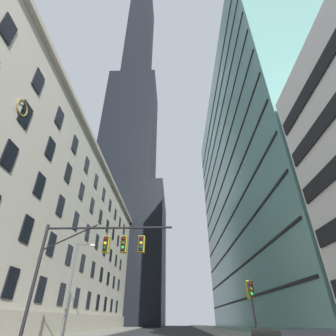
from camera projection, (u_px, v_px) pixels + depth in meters
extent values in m
cube|color=beige|center=(58.00, 238.00, 41.19)|extent=(12.86, 67.78, 25.99)
cube|color=#B2A893|center=(108.00, 172.00, 47.37)|extent=(0.70, 67.78, 0.60)
cube|color=#B2A893|center=(86.00, 324.00, 34.89)|extent=(0.50, 67.78, 2.20)
cube|color=black|center=(11.00, 283.00, 19.36)|extent=(0.14, 1.40, 2.20)
cube|color=black|center=(41.00, 289.00, 23.64)|extent=(0.14, 1.40, 2.20)
cube|color=black|center=(62.00, 294.00, 27.92)|extent=(0.14, 1.40, 2.20)
cube|color=black|center=(77.00, 298.00, 32.20)|extent=(0.14, 1.40, 2.20)
cube|color=black|center=(88.00, 300.00, 36.49)|extent=(0.14, 1.40, 2.20)
cube|color=black|center=(98.00, 302.00, 40.77)|extent=(0.14, 1.40, 2.20)
cube|color=black|center=(105.00, 304.00, 45.05)|extent=(0.14, 1.40, 2.20)
cube|color=black|center=(111.00, 305.00, 49.33)|extent=(0.14, 1.40, 2.20)
cube|color=black|center=(117.00, 306.00, 53.61)|extent=(0.14, 1.40, 2.20)
cube|color=black|center=(27.00, 229.00, 21.53)|extent=(0.14, 1.40, 2.20)
cube|color=black|center=(51.00, 244.00, 25.81)|extent=(0.14, 1.40, 2.20)
cube|color=black|center=(69.00, 255.00, 30.09)|extent=(0.14, 1.40, 2.20)
cube|color=black|center=(83.00, 263.00, 34.37)|extent=(0.14, 1.40, 2.20)
cube|color=black|center=(93.00, 269.00, 38.65)|extent=(0.14, 1.40, 2.20)
cube|color=black|center=(101.00, 274.00, 42.93)|extent=(0.14, 1.40, 2.20)
cube|color=black|center=(108.00, 278.00, 47.22)|extent=(0.14, 1.40, 2.20)
cube|color=black|center=(114.00, 282.00, 51.50)|extent=(0.14, 1.40, 2.20)
cube|color=black|center=(119.00, 285.00, 55.78)|extent=(0.14, 1.40, 2.20)
cube|color=black|center=(9.00, 155.00, 19.41)|extent=(0.14, 1.40, 2.20)
cube|color=black|center=(40.00, 185.00, 23.69)|extent=(0.14, 1.40, 2.20)
cube|color=black|center=(60.00, 206.00, 27.98)|extent=(0.14, 1.40, 2.20)
cube|color=black|center=(76.00, 221.00, 32.26)|extent=(0.14, 1.40, 2.20)
cube|color=black|center=(88.00, 233.00, 36.54)|extent=(0.14, 1.40, 2.20)
cube|color=black|center=(97.00, 242.00, 40.82)|extent=(0.14, 1.40, 2.20)
cube|color=black|center=(104.00, 249.00, 45.10)|extent=(0.14, 1.40, 2.20)
cube|color=black|center=(111.00, 255.00, 49.38)|extent=(0.14, 1.40, 2.20)
cube|color=black|center=(116.00, 260.00, 53.66)|extent=(0.14, 1.40, 2.20)
cube|color=black|center=(120.00, 265.00, 57.95)|extent=(0.14, 1.40, 2.20)
cube|color=black|center=(25.00, 115.00, 21.58)|extent=(0.14, 1.40, 2.20)
cube|color=black|center=(50.00, 149.00, 25.86)|extent=(0.14, 1.40, 2.20)
cube|color=black|center=(68.00, 173.00, 30.14)|extent=(0.14, 1.40, 2.20)
cube|color=black|center=(82.00, 191.00, 34.42)|extent=(0.14, 1.40, 2.20)
cube|color=black|center=(92.00, 205.00, 38.70)|extent=(0.14, 1.40, 2.20)
cube|color=black|center=(101.00, 217.00, 42.99)|extent=(0.14, 1.40, 2.20)
cube|color=black|center=(107.00, 226.00, 47.27)|extent=(0.14, 1.40, 2.20)
cube|color=black|center=(113.00, 234.00, 51.55)|extent=(0.14, 1.40, 2.20)
cube|color=black|center=(118.00, 241.00, 55.83)|extent=(0.14, 1.40, 2.20)
cube|color=black|center=(122.00, 246.00, 60.11)|extent=(0.14, 1.40, 2.20)
cube|color=black|center=(8.00, 29.00, 19.46)|extent=(0.14, 1.40, 2.20)
cube|color=black|center=(38.00, 81.00, 23.75)|extent=(0.14, 1.40, 2.20)
cube|color=black|center=(59.00, 118.00, 28.03)|extent=(0.14, 1.40, 2.20)
cube|color=black|center=(75.00, 145.00, 32.31)|extent=(0.14, 1.40, 2.20)
cube|color=black|center=(87.00, 165.00, 36.59)|extent=(0.14, 1.40, 2.20)
cube|color=black|center=(96.00, 181.00, 40.87)|extent=(0.14, 1.40, 2.20)
cube|color=black|center=(104.00, 194.00, 45.15)|extent=(0.14, 1.40, 2.20)
cube|color=black|center=(110.00, 205.00, 49.43)|extent=(0.14, 1.40, 2.20)
cube|color=black|center=(115.00, 214.00, 53.72)|extent=(0.14, 1.40, 2.20)
cube|color=black|center=(120.00, 222.00, 58.00)|extent=(0.14, 1.40, 2.20)
cube|color=black|center=(124.00, 229.00, 62.28)|extent=(0.14, 1.40, 2.20)
torus|color=olive|center=(22.00, 108.00, 21.05)|extent=(0.13, 1.47, 1.47)
cylinder|color=silver|center=(22.00, 108.00, 21.05)|extent=(0.05, 1.27, 1.27)
cube|color=black|center=(23.00, 110.00, 21.13)|extent=(0.03, 0.36, 0.26)
cube|color=black|center=(22.00, 105.00, 20.90)|extent=(0.03, 0.53, 0.30)
cube|color=black|center=(119.00, 254.00, 80.99)|extent=(28.83, 28.83, 39.34)
cube|color=black|center=(131.00, 135.00, 105.90)|extent=(20.18, 20.18, 57.22)
cube|color=black|center=(140.00, 43.00, 139.11)|extent=(12.97, 12.97, 71.53)
cube|color=black|center=(334.00, 107.00, 14.46)|extent=(0.16, 11.36, 1.10)
cube|color=black|center=(318.00, 73.00, 16.01)|extent=(0.16, 11.36, 1.10)
cube|color=slate|center=(268.00, 180.00, 49.44)|extent=(18.09, 53.35, 50.08)
cube|color=black|center=(236.00, 301.00, 38.81)|extent=(0.12, 52.35, 0.24)
cube|color=black|center=(233.00, 273.00, 40.87)|extent=(0.12, 52.35, 0.24)
cube|color=black|center=(230.00, 248.00, 42.94)|extent=(0.12, 52.35, 0.24)
cube|color=black|center=(227.00, 225.00, 45.00)|extent=(0.12, 52.35, 0.24)
cube|color=black|center=(224.00, 205.00, 47.06)|extent=(0.12, 52.35, 0.24)
cube|color=black|center=(222.00, 185.00, 49.13)|extent=(0.12, 52.35, 0.24)
cube|color=black|center=(220.00, 168.00, 51.19)|extent=(0.12, 52.35, 0.24)
cube|color=black|center=(218.00, 152.00, 53.25)|extent=(0.12, 52.35, 0.24)
cube|color=black|center=(216.00, 137.00, 55.32)|extent=(0.12, 52.35, 0.24)
cube|color=black|center=(214.00, 123.00, 57.38)|extent=(0.12, 52.35, 0.24)
cube|color=black|center=(212.00, 110.00, 59.45)|extent=(0.12, 52.35, 0.24)
cylinder|color=black|center=(34.00, 280.00, 15.24)|extent=(0.20, 0.20, 6.90)
cylinder|color=black|center=(109.00, 228.00, 16.79)|extent=(8.34, 0.14, 0.14)
cylinder|color=black|center=(70.00, 237.00, 16.54)|extent=(3.42, 0.10, 1.72)
cylinder|color=black|center=(107.00, 232.00, 16.64)|extent=(0.04, 0.04, 0.60)
cube|color=black|center=(106.00, 244.00, 16.25)|extent=(0.30, 0.30, 0.90)
cube|color=olive|center=(106.00, 245.00, 16.40)|extent=(0.40, 0.40, 1.04)
sphere|color=#450808|center=(106.00, 239.00, 16.26)|extent=(0.20, 0.20, 0.20)
sphere|color=yellow|center=(105.00, 243.00, 16.12)|extent=(0.20, 0.20, 0.20)
sphere|color=#083D10|center=(105.00, 248.00, 15.97)|extent=(0.20, 0.20, 0.20)
cylinder|color=black|center=(124.00, 232.00, 16.61)|extent=(0.04, 0.04, 0.60)
cube|color=black|center=(123.00, 244.00, 16.23)|extent=(0.30, 0.30, 0.90)
cube|color=olive|center=(124.00, 244.00, 16.37)|extent=(0.40, 0.40, 1.04)
sphere|color=#450808|center=(123.00, 239.00, 16.23)|extent=(0.20, 0.20, 0.20)
sphere|color=#4B3A08|center=(123.00, 243.00, 16.09)|extent=(0.20, 0.20, 0.20)
sphere|color=green|center=(123.00, 248.00, 15.94)|extent=(0.20, 0.20, 0.20)
cylinder|color=black|center=(142.00, 232.00, 16.58)|extent=(0.04, 0.04, 0.60)
cube|color=black|center=(141.00, 244.00, 16.20)|extent=(0.30, 0.30, 0.90)
cube|color=olive|center=(142.00, 244.00, 16.34)|extent=(0.40, 0.40, 1.04)
sphere|color=#450808|center=(141.00, 239.00, 16.21)|extent=(0.20, 0.20, 0.20)
sphere|color=yellow|center=(141.00, 243.00, 16.06)|extent=(0.20, 0.20, 0.20)
sphere|color=#083D10|center=(141.00, 247.00, 15.92)|extent=(0.20, 0.20, 0.20)
cylinder|color=black|center=(254.00, 313.00, 15.23)|extent=(0.12, 0.12, 3.56)
cube|color=black|center=(250.00, 289.00, 15.89)|extent=(0.30, 0.30, 0.90)
cube|color=olive|center=(250.00, 289.00, 16.04)|extent=(0.40, 0.40, 1.04)
sphere|color=#450808|center=(250.00, 284.00, 15.90)|extent=(0.20, 0.20, 0.20)
sphere|color=#4B3A08|center=(251.00, 289.00, 15.76)|extent=(0.20, 0.20, 0.20)
sphere|color=green|center=(252.00, 294.00, 15.61)|extent=(0.20, 0.20, 0.20)
cylinder|color=#47474C|center=(70.00, 287.00, 23.51)|extent=(0.18, 0.18, 8.10)
cylinder|color=#47474C|center=(85.00, 244.00, 25.50)|extent=(1.53, 0.10, 0.10)
ellipsoid|color=#EFE5C6|center=(93.00, 245.00, 25.43)|extent=(0.56, 0.32, 0.24)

